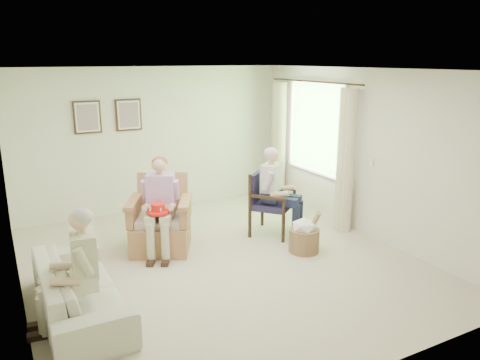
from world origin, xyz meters
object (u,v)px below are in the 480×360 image
(person_dark, at_px, (276,186))
(hatbox, at_px, (304,235))
(person_sofa, at_px, (81,263))
(person_wicker, at_px, (162,199))
(wicker_armchair, at_px, (160,227))
(sofa, at_px, (79,289))
(wood_armchair, at_px, (270,200))
(red_hat, at_px, (158,210))

(person_dark, height_order, hatbox, person_dark)
(person_sofa, bearing_deg, person_wicker, 142.32)
(wicker_armchair, distance_m, sofa, 1.90)
(wood_armchair, bearing_deg, hatbox, -128.17)
(hatbox, bearing_deg, wicker_armchair, 149.17)
(sofa, height_order, person_wicker, person_wicker)
(wood_armchair, relative_size, person_sofa, 0.79)
(person_dark, bearing_deg, person_wicker, 134.63)
(sofa, relative_size, hatbox, 3.12)
(person_wicker, bearing_deg, sofa, -112.32)
(person_wicker, distance_m, hatbox, 2.12)
(wood_armchair, relative_size, hatbox, 1.52)
(wicker_armchair, height_order, person_dark, person_dark)
(person_wicker, bearing_deg, person_sofa, -106.06)
(sofa, xyz_separation_m, person_dark, (3.16, 1.00, 0.51))
(wicker_armchair, xyz_separation_m, sofa, (-1.37, -1.32, -0.05))
(sofa, relative_size, red_hat, 6.71)
(sofa, bearing_deg, person_wicker, -49.27)
(person_dark, height_order, person_sofa, person_dark)
(wood_armchair, distance_m, sofa, 3.37)
(wood_armchair, bearing_deg, person_dark, -129.71)
(wood_armchair, height_order, red_hat, wood_armchair)
(person_sofa, distance_m, hatbox, 3.26)
(person_sofa, height_order, red_hat, person_sofa)
(sofa, distance_m, person_dark, 3.35)
(sofa, height_order, red_hat, red_hat)
(sofa, distance_m, red_hat, 1.66)
(red_hat, bearing_deg, person_sofa, -134.08)
(wicker_armchair, bearing_deg, person_wicker, -63.05)
(wood_armchair, xyz_separation_m, person_sofa, (-3.16, -1.45, 0.17))
(person_wicker, bearing_deg, wood_armchair, 26.51)
(sofa, relative_size, person_wicker, 1.48)
(person_sofa, relative_size, red_hat, 4.16)
(hatbox, bearing_deg, person_dark, 91.87)
(person_dark, bearing_deg, person_sofa, 162.52)
(wood_armchair, distance_m, hatbox, 0.97)
(wicker_armchair, xyz_separation_m, red_hat, (-0.12, -0.32, 0.37))
(person_dark, relative_size, person_sofa, 1.09)
(wood_armchair, xyz_separation_m, red_hat, (-1.91, -0.16, 0.18))
(wood_armchair, distance_m, person_sofa, 3.48)
(wicker_armchair, distance_m, person_wicker, 0.48)
(person_dark, height_order, red_hat, person_dark)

